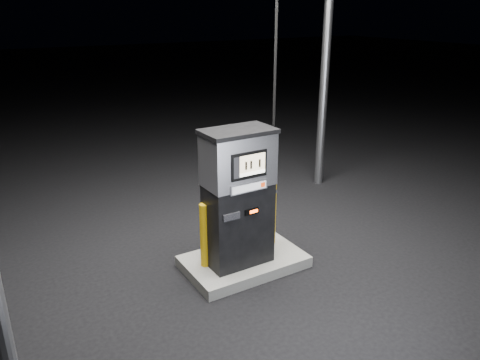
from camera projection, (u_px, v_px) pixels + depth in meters
ground at (244, 266)px, 6.43m from camera, size 80.00×80.00×0.00m
pump_island at (244, 261)px, 6.40m from camera, size 1.60×1.00×0.15m
fuel_dispenser at (238, 197)px, 5.95m from camera, size 0.99×0.54×3.76m
bollard_left at (204, 235)px, 6.02m from camera, size 0.15×0.15×0.87m
bollard_right at (271, 210)px, 6.59m from camera, size 0.14×0.14×1.02m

